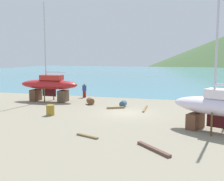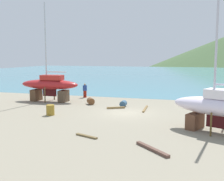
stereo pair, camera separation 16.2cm
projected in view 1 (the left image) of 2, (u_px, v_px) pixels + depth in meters
ground_plane at (118, 120)px, 21.82m from camera, size 45.38×45.38×0.00m
sea_water at (174, 74)px, 78.41m from camera, size 138.27×96.33×0.01m
sailboat_small_center at (49, 85)px, 30.56m from camera, size 6.69×2.28×10.62m
sailboat_large_starboard at (219, 107)px, 18.03m from camera, size 6.47×4.37×9.26m
worker at (84, 90)px, 33.50m from camera, size 0.46×0.27×1.68m
barrel_blue_faded at (123, 104)px, 27.46m from camera, size 0.62×0.87×0.59m
barrel_rust_mid at (90, 101)px, 28.82m from camera, size 1.04×1.10×0.65m
barrel_tar_black at (50, 110)px, 23.48m from camera, size 0.90×0.90×0.88m
timber_short_skew at (153, 149)px, 14.77m from camera, size 2.05×1.98×0.15m
timber_plank_far at (145, 109)px, 26.12m from camera, size 0.36×3.06×0.11m
timber_plank_near at (87, 136)px, 17.22m from camera, size 1.61×0.76×0.10m
timber_long_fore at (116, 108)px, 26.46m from camera, size 1.61×0.98×0.17m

